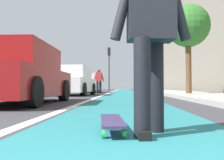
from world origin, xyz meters
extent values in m
plane|color=#38383D|center=(10.00, 0.00, 0.00)|extent=(80.00, 80.00, 0.00)
cube|color=#237075|center=(24.00, 0.00, 0.00)|extent=(56.00, 2.01, 0.00)
cube|color=silver|center=(20.00, 1.16, 0.00)|extent=(52.00, 0.16, 0.01)
cube|color=#9E9B93|center=(18.00, -3.47, 0.06)|extent=(52.00, 3.20, 0.12)
cube|color=gray|center=(22.00, -6.40, 6.10)|extent=(40.00, 1.20, 12.20)
cylinder|color=green|center=(1.86, 0.28, 0.04)|extent=(0.07, 0.04, 0.07)
cylinder|color=green|center=(1.88, 0.11, 0.04)|extent=(0.07, 0.04, 0.07)
cylinder|color=green|center=(1.26, 0.22, 0.04)|extent=(0.07, 0.04, 0.07)
cylinder|color=green|center=(1.28, 0.05, 0.04)|extent=(0.07, 0.04, 0.07)
cube|color=silver|center=(1.87, 0.20, 0.08)|extent=(0.07, 0.13, 0.02)
cube|color=silver|center=(1.27, 0.13, 0.08)|extent=(0.07, 0.13, 0.02)
cube|color=#33284C|center=(1.57, 0.17, 0.10)|extent=(0.86, 0.29, 0.02)
cylinder|color=black|center=(1.29, -0.10, 0.41)|extent=(0.14, 0.14, 0.82)
cylinder|color=black|center=(1.57, -0.25, 0.41)|extent=(0.14, 0.14, 0.82)
cube|color=black|center=(1.29, -0.10, 0.04)|extent=(0.27, 0.13, 0.07)
cube|color=black|center=(1.42, -0.18, 1.12)|extent=(0.28, 0.42, 0.60)
cylinder|color=black|center=(1.39, 0.05, 1.12)|extent=(0.12, 0.24, 0.60)
cylinder|color=black|center=(1.45, -0.42, 1.12)|extent=(0.12, 0.24, 0.60)
cube|color=maroon|center=(5.24, 2.73, 0.53)|extent=(4.06, 1.87, 0.70)
cube|color=maroon|center=(5.09, 2.73, 1.18)|extent=(2.24, 1.70, 0.60)
cube|color=#4C606B|center=(6.20, 2.75, 1.18)|extent=(0.06, 1.60, 0.51)
cylinder|color=black|center=(6.48, 3.61, 0.32)|extent=(0.64, 0.23, 0.64)
cylinder|color=black|center=(6.50, 1.89, 0.32)|extent=(0.64, 0.23, 0.64)
cylinder|color=black|center=(4.00, 1.85, 0.32)|extent=(0.64, 0.23, 0.64)
cube|color=silver|center=(11.55, 2.71, 0.53)|extent=(4.10, 1.92, 0.70)
cube|color=silver|center=(11.40, 2.72, 1.18)|extent=(2.29, 1.70, 0.60)
cube|color=#4C606B|center=(12.50, 2.67, 1.18)|extent=(0.11, 1.53, 0.51)
cylinder|color=black|center=(12.83, 3.48, 0.32)|extent=(0.65, 0.25, 0.64)
cylinder|color=black|center=(12.76, 1.83, 0.32)|extent=(0.65, 0.25, 0.64)
cylinder|color=black|center=(10.34, 3.59, 0.32)|extent=(0.65, 0.25, 0.64)
cylinder|color=black|center=(10.26, 1.94, 0.32)|extent=(0.65, 0.25, 0.64)
cube|color=#B7B7BC|center=(17.92, 2.98, 0.54)|extent=(4.18, 1.95, 0.70)
cube|color=#B7B7BC|center=(17.77, 2.97, 1.19)|extent=(2.32, 1.75, 0.60)
cube|color=#4C606B|center=(18.91, 3.00, 1.19)|extent=(0.08, 1.62, 0.51)
cylinder|color=black|center=(19.18, 3.88, 0.33)|extent=(0.67, 0.24, 0.67)
cylinder|color=black|center=(19.23, 2.14, 0.33)|extent=(0.67, 0.24, 0.67)
cylinder|color=black|center=(16.62, 3.82, 0.33)|extent=(0.67, 0.24, 0.67)
cylinder|color=black|center=(16.67, 2.07, 0.33)|extent=(0.67, 0.24, 0.67)
cylinder|color=#2D2D2D|center=(23.06, 1.56, 1.81)|extent=(0.12, 0.12, 3.62)
cube|color=black|center=(23.06, 1.56, 4.02)|extent=(0.24, 0.28, 0.80)
sphere|color=red|center=(23.19, 1.56, 4.28)|extent=(0.16, 0.16, 0.16)
sphere|color=#392907|center=(23.19, 1.56, 4.02)|extent=(0.16, 0.16, 0.16)
sphere|color=black|center=(23.19, 1.56, 3.76)|extent=(0.16, 0.16, 0.16)
cylinder|color=brown|center=(10.97, -3.07, 1.34)|extent=(0.27, 0.27, 2.68)
sphere|color=#2D6B28|center=(10.97, -3.07, 3.41)|extent=(2.07, 2.07, 2.07)
cylinder|color=black|center=(15.38, 1.66, 0.41)|extent=(0.14, 0.14, 0.82)
cylinder|color=black|center=(15.12, 1.84, 0.41)|extent=(0.14, 0.14, 0.82)
cube|color=black|center=(15.38, 1.66, 0.04)|extent=(0.26, 0.10, 0.07)
cube|color=#B22D2D|center=(15.26, 1.76, 1.12)|extent=(0.24, 0.40, 0.60)
cylinder|color=#B22D2D|center=(15.26, 1.52, 1.12)|extent=(0.09, 0.24, 0.60)
cylinder|color=#B22D2D|center=(15.26, 2.00, 1.12)|extent=(0.09, 0.24, 0.60)
sphere|color=brown|center=(15.26, 1.76, 1.53)|extent=(0.22, 0.22, 0.22)
camera|label=1|loc=(-0.66, 0.05, 0.41)|focal=38.07mm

